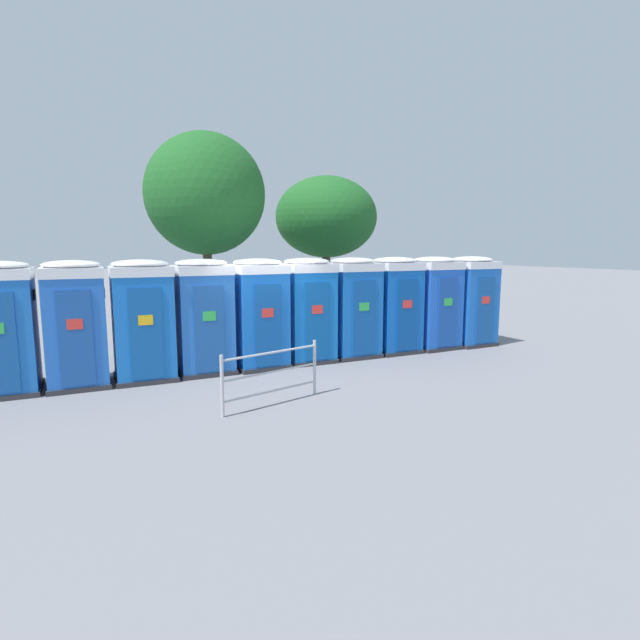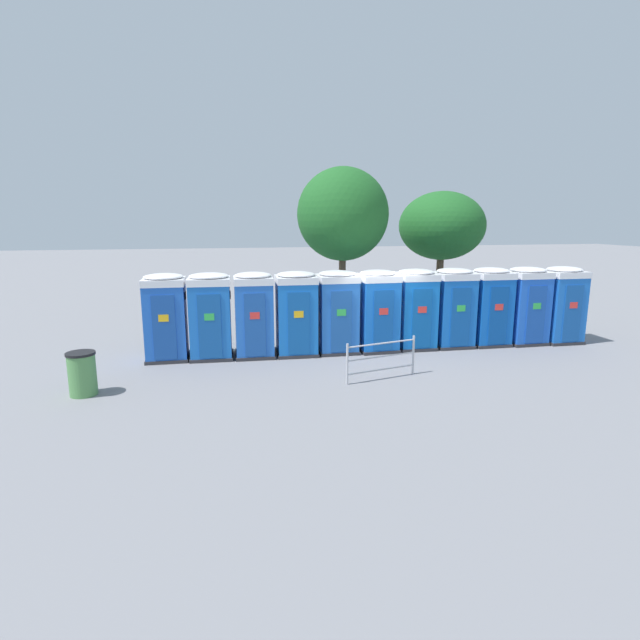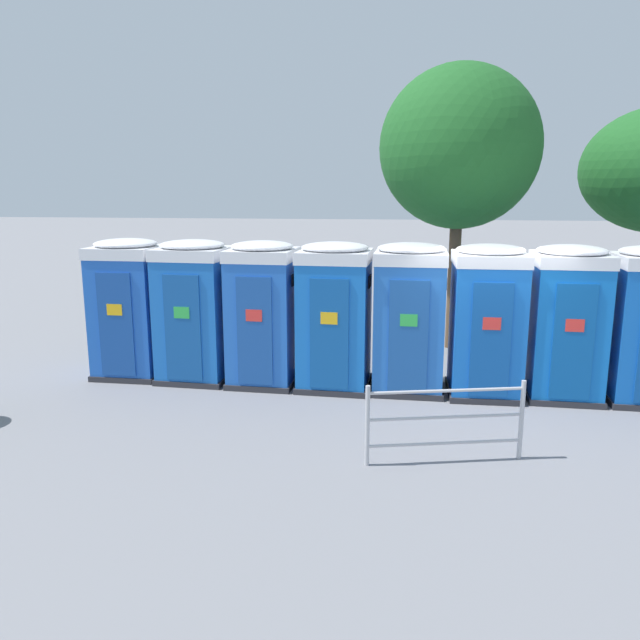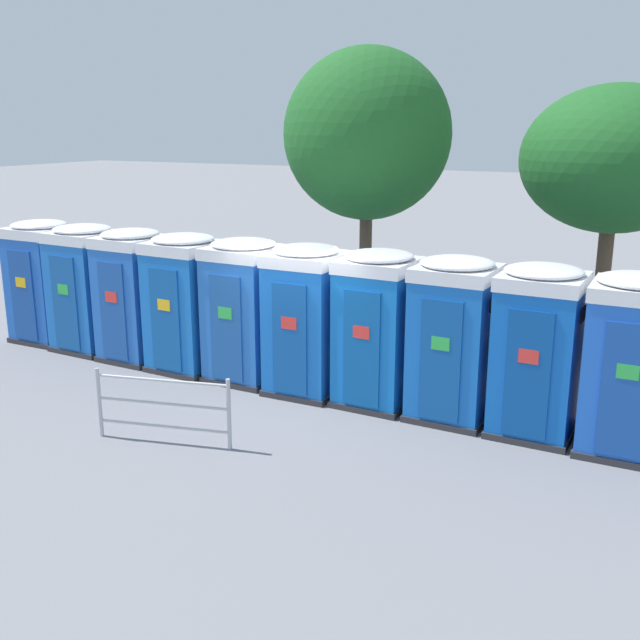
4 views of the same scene
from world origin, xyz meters
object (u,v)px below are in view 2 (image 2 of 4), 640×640
object	(u,v)px
street_tree_1	(343,215)
portapotty_10	(561,304)
portapotty_8	(489,306)
street_tree_0	(442,226)
portapotty_1	(210,315)
portapotty_4	(337,311)
portapotty_9	(526,305)
portapotty_0	(166,317)
event_barrier	(381,358)
portapotty_2	(254,314)
portapotty_7	(453,307)
trash_can	(82,374)
portapotty_3	(296,313)
portapotty_6	(415,309)
portapotty_5	(377,310)

from	to	relation	value
street_tree_1	portapotty_10	bearing A→B (deg)	-26.99
portapotty_8	street_tree_0	size ratio (longest dim) A/B	0.49
portapotty_1	street_tree_0	size ratio (longest dim) A/B	0.49
portapotty_4	portapotty_9	world-z (taller)	same
portapotty_0	event_barrier	bearing A→B (deg)	-29.50
portapotty_2	portapotty_4	distance (m)	2.55
portapotty_2	portapotty_7	size ratio (longest dim) A/B	1.00
portapotty_9	portapotty_2	bearing A→B (deg)	178.24
portapotty_7	trash_can	bearing A→B (deg)	-166.88
portapotty_7	portapotty_10	xyz separation A→B (m)	(3.82, -0.24, 0.00)
event_barrier	portapotty_10	bearing A→B (deg)	19.74
portapotty_4	portapotty_8	xyz separation A→B (m)	(5.10, -0.14, 0.00)
portapotty_9	portapotty_10	xyz separation A→B (m)	(1.27, -0.10, 0.00)
portapotty_1	portapotty_2	distance (m)	1.28
portapotty_3	street_tree_0	xyz separation A→B (m)	(6.71, 4.31, 2.52)
portapotty_6	event_barrier	world-z (taller)	portapotty_6
portapotty_8	portapotty_9	bearing A→B (deg)	-3.81
portapotty_9	event_barrier	size ratio (longest dim) A/B	1.27
portapotty_2	street_tree_0	bearing A→B (deg)	28.02
portapotty_7	street_tree_0	world-z (taller)	street_tree_0
portapotty_3	portapotty_8	xyz separation A→B (m)	(6.38, -0.13, 0.00)
portapotty_6	portapotty_8	xyz separation A→B (m)	(2.55, -0.08, -0.00)
portapotty_7	street_tree_0	distance (m)	5.31
portapotty_1	portapotty_2	world-z (taller)	same
portapotty_1	portapotty_6	xyz separation A→B (m)	(6.37, -0.18, 0.00)
portapotty_6	portapotty_7	distance (m)	1.28
portapotty_5	street_tree_1	bearing A→B (deg)	95.54
portapotty_6	portapotty_1	bearing A→B (deg)	178.35
portapotty_5	portapotty_6	distance (m)	1.28
portapotty_3	street_tree_1	bearing A→B (deg)	54.00
portapotty_9	street_tree_1	distance (m)	6.99
portapotty_1	portapotty_2	bearing A→B (deg)	-3.43
portapotty_2	portapotty_9	distance (m)	8.93
portapotty_4	trash_can	bearing A→B (deg)	-159.34
portapotty_9	portapotty_0	bearing A→B (deg)	177.76
trash_can	portapotty_4	bearing A→B (deg)	20.66
portapotty_2	portapotty_10	bearing A→B (deg)	-2.12
portapotty_0	portapotty_3	distance (m)	3.83
portapotty_5	portapotty_6	world-z (taller)	same
portapotty_5	portapotty_9	distance (m)	5.10
portapotty_10	event_barrier	world-z (taller)	portapotty_10
street_tree_1	event_barrier	world-z (taller)	street_tree_1
portapotty_0	street_tree_0	world-z (taller)	street_tree_0
portapotty_9	street_tree_1	world-z (taller)	street_tree_1
portapotty_5	street_tree_1	size ratio (longest dim) A/B	0.43
portapotty_7	portapotty_10	world-z (taller)	same
portapotty_5	trash_can	bearing A→B (deg)	-162.96
portapotty_4	portapotty_10	xyz separation A→B (m)	(7.65, -0.32, 0.00)
portapotty_6	portapotty_8	size ratio (longest dim) A/B	1.00
portapotty_8	portapotty_9	size ratio (longest dim) A/B	1.00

